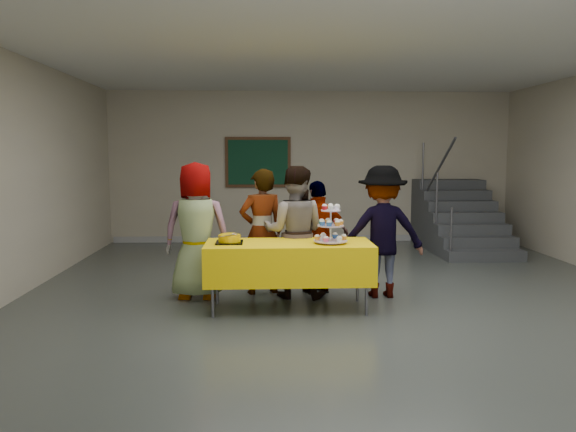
# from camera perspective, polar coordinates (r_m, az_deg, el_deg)

# --- Properties ---
(room_shell) EXTENTS (10.00, 10.04, 3.02)m
(room_shell) POSITION_cam_1_polar(r_m,az_deg,el_deg) (6.35, 6.37, 9.57)
(room_shell) COLOR #4C514C
(room_shell) RESTS_ON ground
(bake_table) EXTENTS (1.88, 0.78, 0.77)m
(bake_table) POSITION_cam_1_polar(r_m,az_deg,el_deg) (6.38, 0.08, -4.61)
(bake_table) COLOR #595960
(bake_table) RESTS_ON ground
(cupcake_stand) EXTENTS (0.38, 0.38, 0.44)m
(cupcake_stand) POSITION_cam_1_polar(r_m,az_deg,el_deg) (6.28, 4.36, -1.16)
(cupcake_stand) COLOR silver
(cupcake_stand) RESTS_ON bake_table
(bear_cake) EXTENTS (0.32, 0.36, 0.12)m
(bear_cake) POSITION_cam_1_polar(r_m,az_deg,el_deg) (6.33, -5.97, -2.23)
(bear_cake) COLOR black
(bear_cake) RESTS_ON bake_table
(schoolchild_a) EXTENTS (0.86, 0.60, 1.67)m
(schoolchild_a) POSITION_cam_1_polar(r_m,az_deg,el_deg) (6.92, -9.27, -1.48)
(schoolchild_a) COLOR slate
(schoolchild_a) RESTS_ON ground
(schoolchild_b) EXTENTS (0.66, 0.52, 1.58)m
(schoolchild_b) POSITION_cam_1_polar(r_m,az_deg,el_deg) (7.09, -2.69, -1.58)
(schoolchild_b) COLOR slate
(schoolchild_b) RESTS_ON ground
(schoolchild_c) EXTENTS (0.89, 0.75, 1.62)m
(schoolchild_c) POSITION_cam_1_polar(r_m,az_deg,el_deg) (6.89, 0.65, -1.64)
(schoolchild_c) COLOR slate
(schoolchild_c) RESTS_ON ground
(schoolchild_d) EXTENTS (0.91, 0.59, 1.43)m
(schoolchild_d) POSITION_cam_1_polar(r_m,az_deg,el_deg) (7.12, 3.12, -2.16)
(schoolchild_d) COLOR slate
(schoolchild_d) RESTS_ON ground
(schoolchild_e) EXTENTS (1.06, 0.62, 1.63)m
(schoolchild_e) POSITION_cam_1_polar(r_m,az_deg,el_deg) (7.02, 9.54, -1.57)
(schoolchild_e) COLOR slate
(schoolchild_e) RESTS_ON ground
(staircase) EXTENTS (1.30, 2.40, 2.04)m
(staircase) POSITION_cam_1_polar(r_m,az_deg,el_deg) (11.08, 16.78, -0.56)
(staircase) COLOR #424447
(staircase) RESTS_ON ground
(noticeboard) EXTENTS (1.30, 0.05, 1.00)m
(noticeboard) POSITION_cam_1_polar(r_m,az_deg,el_deg) (11.20, -3.06, 5.47)
(noticeboard) COLOR #472B16
(noticeboard) RESTS_ON ground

